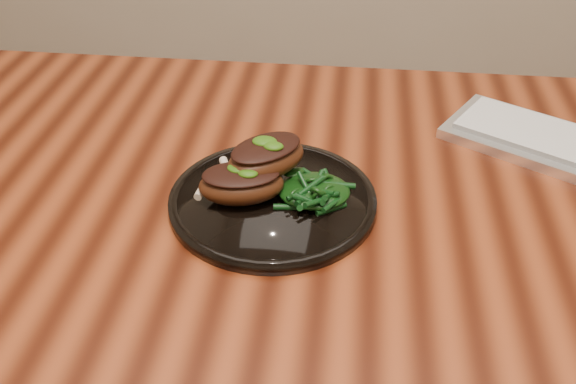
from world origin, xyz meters
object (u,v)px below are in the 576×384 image
Objects in this scene: desk at (366,240)px; greens_heap at (314,187)px; lamb_chop_front at (241,183)px; plate at (273,200)px.

greens_heap is (-0.08, -0.04, 0.11)m from desk.
desk is 13.03× the size of lamb_chop_front.
desk is 0.21m from lamb_chop_front.
greens_heap reaches higher than plate.
plate is (-0.13, -0.04, 0.09)m from desk.
plate is at bearing 13.67° from lamb_chop_front.
desk is at bearing 17.17° from lamb_chop_front.
lamb_chop_front is 1.29× the size of greens_heap.
greens_heap is at bearing -153.51° from desk.
plate is 0.06m from greens_heap.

